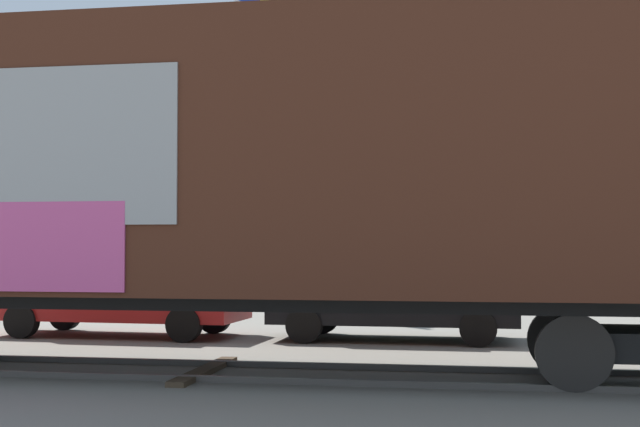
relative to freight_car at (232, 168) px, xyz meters
The scene contains 7 objects.
ground_plane 2.98m from the freight_car, ahead, with size 260.00×260.00×0.00m, color slate.
track 3.02m from the freight_car, ahead, with size 59.94×6.36×0.08m.
freight_car is the anchor object (origin of this frame).
flagpole 12.64m from the freight_car, 108.32° to the left, with size 1.00×1.30×9.52m.
hillside 56.46m from the freight_car, 88.91° to the left, with size 135.59×40.04×15.85m.
parked_car_red 5.99m from the freight_car, 132.08° to the left, with size 4.78×1.95×1.72m.
parked_car_black 5.36m from the freight_car, 74.02° to the left, with size 4.57×2.17×1.51m.
Camera 1 is at (3.05, -11.33, 1.75)m, focal length 49.68 mm.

